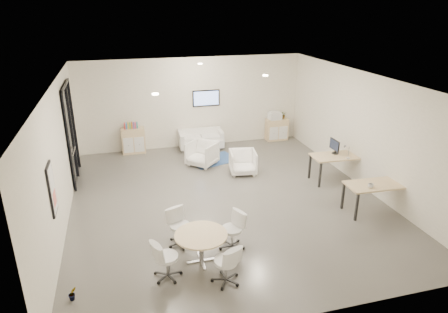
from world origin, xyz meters
name	(u,v)px	position (x,y,z in m)	size (l,w,h in m)	color
room_shell	(226,143)	(0.00, 0.00, 1.60)	(9.60, 10.60, 4.80)	#5A5752
glass_door	(71,130)	(-3.95, 2.51, 1.50)	(0.09, 1.90, 2.85)	black
artwork	(52,189)	(-3.97, -1.60, 1.55)	(0.05, 0.54, 1.04)	black
wall_tv	(206,98)	(0.50, 4.46, 1.75)	(0.98, 0.06, 0.58)	black
ceiling_spots	(210,76)	(-0.20, 0.83, 3.18)	(3.14, 4.14, 0.03)	#FFEAC6
sideboard_left	(133,141)	(-2.17, 4.27, 0.45)	(0.79, 0.41, 0.89)	#D8B582
sideboard_right	(277,130)	(3.20, 4.27, 0.41)	(0.83, 0.40, 0.83)	#D8B582
books	(131,125)	(-2.21, 4.27, 1.00)	(0.46, 0.14, 0.22)	red
printer	(275,115)	(3.10, 4.28, 0.97)	(0.48, 0.41, 0.31)	white
loveseat	(201,140)	(0.20, 4.10, 0.32)	(1.60, 0.86, 0.59)	white
blue_rug	(214,160)	(0.36, 2.85, 0.01)	(1.53, 1.02, 0.01)	#294D7F
armchair_left	(202,153)	(-0.10, 2.53, 0.43)	(0.83, 0.78, 0.86)	white
armchair_right	(243,161)	(0.97, 1.54, 0.40)	(0.78, 0.73, 0.80)	white
desk_rear	(337,158)	(3.48, 0.34, 0.70)	(1.54, 0.83, 0.79)	#D8B582
desk_front	(375,187)	(3.41, -1.60, 0.68)	(1.48, 0.79, 0.75)	#D8B582
monitor	(335,146)	(3.44, 0.49, 1.02)	(0.20, 0.50, 0.44)	black
round_table	(201,238)	(-1.22, -2.54, 0.56)	(1.06, 1.06, 0.65)	#D8B582
meeting_chairs	(201,244)	(-1.22, -2.54, 0.41)	(2.23, 2.23, 0.82)	white
plant_cabinet	(283,116)	(3.44, 4.29, 0.94)	(0.26, 0.29, 0.23)	#3F7F3F
plant_floor	(73,297)	(-3.67, -3.04, 0.06)	(0.15, 0.27, 0.12)	#3F7F3F
cup	(371,185)	(3.16, -1.76, 0.82)	(0.13, 0.10, 0.13)	white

